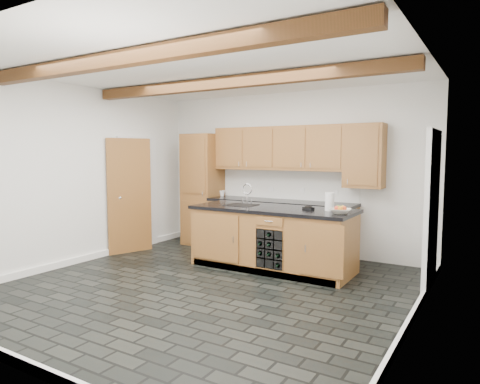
% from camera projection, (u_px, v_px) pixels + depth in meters
% --- Properties ---
extents(ground, '(5.00, 5.00, 0.00)m').
position_uv_depth(ground, '(206.00, 288.00, 5.54)').
color(ground, black).
rests_on(ground, ground).
extents(room_shell, '(5.01, 5.00, 5.00)m').
position_uv_depth(room_shell, '(223.00, 169.00, 5.90)').
color(room_shell, white).
rests_on(room_shell, ground).
extents(back_cabinetry, '(3.65, 0.62, 2.20)m').
position_uv_depth(back_cabinetry, '(263.00, 196.00, 7.55)').
color(back_cabinetry, '#955E2F').
rests_on(back_cabinetry, ground).
extents(island, '(2.48, 0.96, 0.93)m').
position_uv_depth(island, '(272.00, 238.00, 6.44)').
color(island, '#955E2F').
rests_on(island, ground).
extents(faucet, '(0.45, 0.40, 0.34)m').
position_uv_depth(faucet, '(242.00, 203.00, 6.72)').
color(faucet, black).
rests_on(faucet, island).
extents(kitchen_scale, '(0.18, 0.13, 0.05)m').
position_uv_depth(kitchen_scale, '(308.00, 208.00, 6.17)').
color(kitchen_scale, black).
rests_on(kitchen_scale, island).
extents(fruit_bowl, '(0.33, 0.33, 0.07)m').
position_uv_depth(fruit_bowl, '(340.00, 211.00, 5.75)').
color(fruit_bowl, beige).
rests_on(fruit_bowl, island).
extents(fruit_cluster, '(0.16, 0.17, 0.07)m').
position_uv_depth(fruit_cluster, '(340.00, 208.00, 5.75)').
color(fruit_cluster, '#C3401A').
rests_on(fruit_cluster, fruit_bowl).
extents(paper_towel, '(0.13, 0.13, 0.26)m').
position_uv_depth(paper_towel, '(330.00, 202.00, 6.04)').
color(paper_towel, white).
rests_on(paper_towel, island).
extents(mug, '(0.13, 0.13, 0.11)m').
position_uv_depth(mug, '(222.00, 193.00, 8.11)').
color(mug, white).
rests_on(mug, back_cabinetry).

